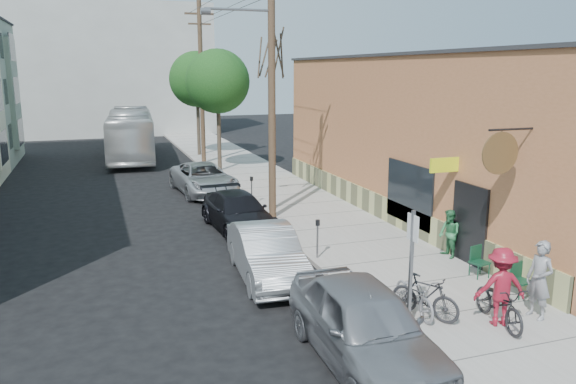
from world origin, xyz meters
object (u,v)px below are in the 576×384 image
object	(u,v)px
parking_meter_far	(252,186)
patio_chair_b	(521,281)
tree_leafy_mid	(218,82)
cyclist	(501,286)
tree_bare	(271,141)
patio_chair_a	(480,262)
car_1	(267,253)
car_2	(238,212)
car_3	(204,179)
parked_bike_b	(415,295)
car_0	(365,325)
tree_leafy_far	(197,79)
patron_green	(449,234)
parking_meter_near	(318,232)
sign_post	(411,259)
utility_pole_near	(270,85)
parked_bike_a	(425,297)
patron_grey	(540,280)
bus	(131,134)

from	to	relation	value
parking_meter_far	patio_chair_b	xyz separation A→B (m)	(3.85, -12.35, -0.39)
tree_leafy_mid	cyclist	distance (m)	23.01
tree_bare	patio_chair_a	bearing A→B (deg)	-71.57
patio_chair_b	tree_leafy_mid	bearing A→B (deg)	88.11
parking_meter_far	tree_leafy_mid	distance (m)	10.05
tree_leafy_mid	patio_chair_b	world-z (taller)	tree_leafy_mid
car_1	car_2	distance (m)	5.25
cyclist	car_3	world-z (taller)	cyclist
parked_bike_b	car_0	size ratio (longest dim) A/B	0.36
tree_leafy_far	car_0	xyz separation A→B (m)	(-2.00, -29.59, -4.50)
tree_bare	patron_green	size ratio (longest dim) A/B	3.80
parking_meter_near	car_0	world-z (taller)	car_0
tree_leafy_mid	patron_green	xyz separation A→B (m)	(3.39, -18.08, -4.41)
parking_meter_far	car_1	distance (m)	8.73
car_0	car_3	world-z (taller)	car_0
patio_chair_a	patron_green	world-z (taller)	patron_green
cyclist	car_2	bearing A→B (deg)	-55.17
tree_bare	patron_green	bearing A→B (deg)	-66.63
car_0	tree_leafy_far	bearing A→B (deg)	87.72
parking_meter_far	parking_meter_near	bearing A→B (deg)	-90.00
sign_post	car_2	size ratio (longest dim) A/B	0.58
sign_post	car_1	distance (m)	5.05
tree_leafy_far	patio_chair_b	world-z (taller)	tree_leafy_far
utility_pole_near	car_3	xyz separation A→B (m)	(-1.59, 6.04, -4.67)
patio_chair_b	tree_bare	bearing A→B (deg)	95.78
parking_meter_near	sign_post	bearing A→B (deg)	-88.92
cyclist	parked_bike_b	size ratio (longest dim) A/B	1.03
parking_meter_near	tree_leafy_mid	size ratio (longest dim) A/B	0.18
tree_bare	car_1	world-z (taller)	tree_bare
patio_chair_b	parked_bike_b	size ratio (longest dim) A/B	0.48
tree_leafy_far	car_0	bearing A→B (deg)	-93.87
patron_green	tree_bare	bearing A→B (deg)	-154.25
tree_bare	car_3	xyz separation A→B (m)	(-2.00, 4.80, -2.33)
tree_leafy_mid	patio_chair_a	size ratio (longest dim) A/B	8.01
sign_post	tree_bare	world-z (taller)	tree_bare
parking_meter_far	tree_leafy_far	world-z (taller)	tree_leafy_far
patio_chair_b	car_2	distance (m)	10.50
patio_chair_a	parked_bike_a	bearing A→B (deg)	-161.72
utility_pole_near	car_0	xyz separation A→B (m)	(-1.59, -11.43, -4.55)
car_0	patron_green	bearing A→B (deg)	43.33
utility_pole_near	parked_bike_b	bearing A→B (deg)	-86.91
parking_meter_near	patio_chair_b	size ratio (longest dim) A/B	1.41
car_1	car_0	bearing A→B (deg)	-80.99
patron_grey	car_3	xyz separation A→B (m)	(-4.77, 17.13, -0.36)
parked_bike_a	utility_pole_near	bearing A→B (deg)	62.30
car_1	sign_post	bearing A→B (deg)	-61.85
tree_leafy_far	car_2	xyz separation A→B (m)	(-2.00, -19.03, -4.66)
patio_chair_a	cyclist	world-z (taller)	cyclist
tree_leafy_mid	parking_meter_near	bearing A→B (deg)	-91.88
car_3	bus	world-z (taller)	bus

